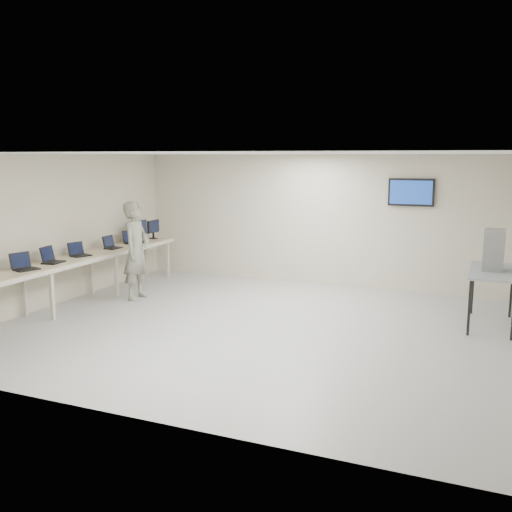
% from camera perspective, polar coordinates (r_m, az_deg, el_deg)
% --- Properties ---
extents(room, '(8.01, 7.01, 2.81)m').
position_cam_1_polar(room, '(9.11, -0.15, 1.46)').
color(room, '#ACACAC').
rests_on(room, ground).
extents(workbench, '(0.76, 6.00, 0.90)m').
position_cam_1_polar(workbench, '(11.06, -17.84, -0.58)').
color(workbench, beige).
rests_on(workbench, ground).
extents(laptop_1, '(0.40, 0.43, 0.29)m').
position_cam_1_polar(laptop_1, '(10.18, -22.20, -0.88)').
color(laptop_1, black).
rests_on(laptop_1, workbench).
extents(laptop_2, '(0.35, 0.40, 0.29)m').
position_cam_1_polar(laptop_2, '(10.69, -19.82, -0.24)').
color(laptop_2, black).
rests_on(laptop_2, workbench).
extents(laptop_3, '(0.37, 0.40, 0.26)m').
position_cam_1_polar(laptop_3, '(11.24, -17.31, 0.34)').
color(laptop_3, black).
rests_on(laptop_3, workbench).
extents(laptop_4, '(0.29, 0.35, 0.26)m').
position_cam_1_polar(laptop_4, '(12.00, -14.28, 1.06)').
color(laptop_4, black).
rests_on(laptop_4, workbench).
extents(laptop_5, '(0.41, 0.43, 0.28)m').
position_cam_1_polar(laptop_5, '(12.58, -12.23, 1.57)').
color(laptop_5, black).
rests_on(laptop_5, workbench).
extents(monitor_near, '(0.21, 0.47, 0.47)m').
position_cam_1_polar(monitor_near, '(12.76, -11.54, 2.66)').
color(monitor_near, black).
rests_on(monitor_near, workbench).
extents(monitor_far, '(0.19, 0.43, 0.42)m').
position_cam_1_polar(monitor_far, '(13.20, -10.24, 2.82)').
color(monitor_far, black).
rests_on(monitor_far, workbench).
extents(soldier, '(0.52, 0.74, 1.91)m').
position_cam_1_polar(soldier, '(11.27, -11.88, 0.53)').
color(soldier, '#585D43').
rests_on(soldier, ground).
extents(side_table, '(0.73, 1.55, 0.93)m').
position_cam_1_polar(side_table, '(10.02, 22.64, -1.73)').
color(side_table, gray).
rests_on(side_table, ground).
extents(storage_bins, '(0.32, 0.35, 0.67)m').
position_cam_1_polar(storage_bins, '(9.95, 22.68, 0.57)').
color(storage_bins, gray).
rests_on(storage_bins, side_table).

